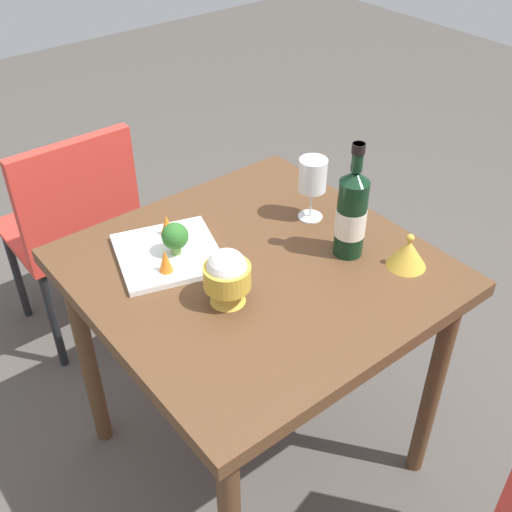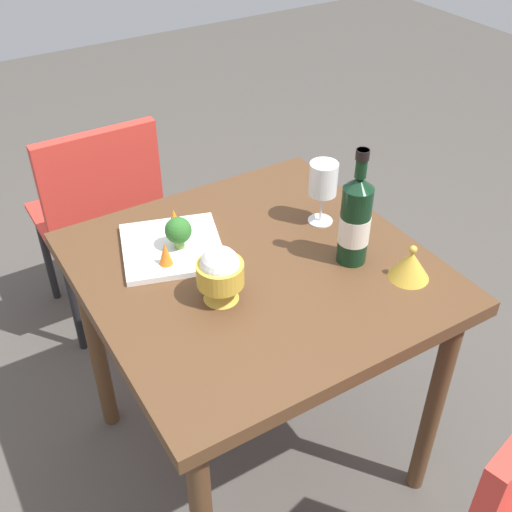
% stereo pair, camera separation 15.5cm
% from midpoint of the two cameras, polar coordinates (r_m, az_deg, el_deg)
% --- Properties ---
extents(ground_plane, '(8.00, 8.00, 0.00)m').
position_cam_midpoint_polar(ground_plane, '(2.11, 2.19, -17.19)').
color(ground_plane, '#4C4742').
extents(dining_table, '(0.83, 0.83, 0.75)m').
position_cam_midpoint_polar(dining_table, '(1.63, 2.72, -3.68)').
color(dining_table, brown).
rests_on(dining_table, ground_plane).
extents(chair_by_wall, '(0.40, 0.40, 0.85)m').
position_cam_midpoint_polar(chair_by_wall, '(2.23, -12.07, 4.16)').
color(chair_by_wall, red).
rests_on(chair_by_wall, ground_plane).
extents(wine_bottle, '(0.08, 0.08, 0.31)m').
position_cam_midpoint_polar(wine_bottle, '(1.55, 11.84, 3.14)').
color(wine_bottle, black).
rests_on(wine_bottle, dining_table).
extents(wine_glass, '(0.08, 0.08, 0.18)m').
position_cam_midpoint_polar(wine_glass, '(1.67, 8.78, 6.70)').
color(wine_glass, white).
rests_on(wine_glass, dining_table).
extents(rice_bowl, '(0.11, 0.11, 0.14)m').
position_cam_midpoint_polar(rice_bowl, '(1.42, -0.17, -1.70)').
color(rice_bowl, gold).
rests_on(rice_bowl, dining_table).
extents(rice_bowl_lid, '(0.10, 0.10, 0.09)m').
position_cam_midpoint_polar(rice_bowl_lid, '(1.57, 16.60, -0.86)').
color(rice_bowl_lid, gold).
rests_on(rice_bowl_lid, dining_table).
extents(serving_plate, '(0.31, 0.31, 0.02)m').
position_cam_midpoint_polar(serving_plate, '(1.62, -4.94, 0.70)').
color(serving_plate, white).
rests_on(serving_plate, dining_table).
extents(broccoli_floret, '(0.07, 0.07, 0.09)m').
position_cam_midpoint_polar(broccoli_floret, '(1.57, -4.29, 2.18)').
color(broccoli_floret, '#729E4C').
rests_on(broccoli_floret, serving_plate).
extents(carrot_garnish_left, '(0.04, 0.04, 0.06)m').
position_cam_midpoint_polar(carrot_garnish_left, '(1.66, -4.81, 3.29)').
color(carrot_garnish_left, orange).
rests_on(carrot_garnish_left, serving_plate).
extents(carrot_garnish_right, '(0.03, 0.03, 0.06)m').
position_cam_midpoint_polar(carrot_garnish_right, '(1.53, -5.39, 0.10)').
color(carrot_garnish_right, orange).
rests_on(carrot_garnish_right, serving_plate).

